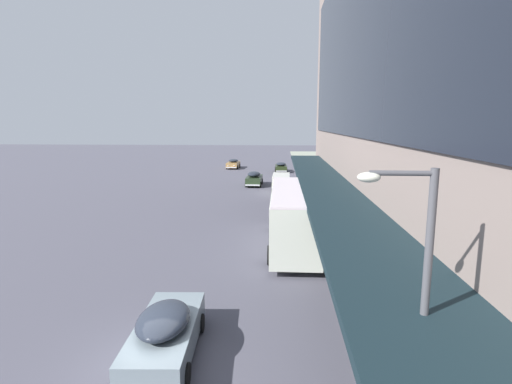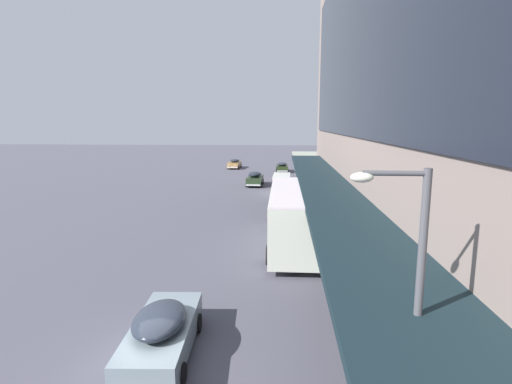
{
  "view_description": "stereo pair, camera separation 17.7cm",
  "coord_description": "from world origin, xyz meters",
  "px_view_note": "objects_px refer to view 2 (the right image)",
  "views": [
    {
      "loc": [
        3.6,
        -10.38,
        7.16
      ],
      "look_at": [
        1.68,
        20.69,
        1.76
      ],
      "focal_mm": 28.0,
      "sensor_mm": 36.0,
      "label": 1
    },
    {
      "loc": [
        3.78,
        -10.36,
        7.16
      ],
      "look_at": [
        1.68,
        20.69,
        1.76
      ],
      "focal_mm": 28.0,
      "sensor_mm": 36.0,
      "label": 2
    }
  ],
  "objects_px": {
    "sedan_far_back": "(282,167)",
    "sedan_oncoming_rear": "(291,204)",
    "sedan_lead_mid": "(162,332)",
    "vw_van": "(282,183)",
    "sedan_second_near": "(255,179)",
    "street_lamp": "(409,297)",
    "sedan_oncoming_front": "(234,164)",
    "transit_bus_kerbside_front": "(292,214)"
  },
  "relations": [
    {
      "from": "sedan_far_back",
      "to": "sedan_oncoming_rear",
      "type": "relative_size",
      "value": 0.92
    },
    {
      "from": "sedan_lead_mid",
      "to": "vw_van",
      "type": "distance_m",
      "value": 29.52
    },
    {
      "from": "sedan_oncoming_rear",
      "to": "vw_van",
      "type": "distance_m",
      "value": 9.21
    },
    {
      "from": "sedan_far_back",
      "to": "sedan_lead_mid",
      "type": "relative_size",
      "value": 0.91
    },
    {
      "from": "sedan_far_back",
      "to": "sedan_second_near",
      "type": "bearing_deg",
      "value": -103.07
    },
    {
      "from": "sedan_second_near",
      "to": "vw_van",
      "type": "xyz_separation_m",
      "value": [
        3.11,
        -5.12,
        0.28
      ]
    },
    {
      "from": "sedan_second_near",
      "to": "vw_van",
      "type": "distance_m",
      "value": 6.0
    },
    {
      "from": "sedan_lead_mid",
      "to": "vw_van",
      "type": "xyz_separation_m",
      "value": [
        3.57,
        29.3,
        0.3
      ]
    },
    {
      "from": "street_lamp",
      "to": "sedan_second_near",
      "type": "bearing_deg",
      "value": 98.51
    },
    {
      "from": "vw_van",
      "to": "street_lamp",
      "type": "relative_size",
      "value": 0.74
    },
    {
      "from": "sedan_far_back",
      "to": "sedan_oncoming_front",
      "type": "distance_m",
      "value": 8.77
    },
    {
      "from": "transit_bus_kerbside_front",
      "to": "sedan_second_near",
      "type": "relative_size",
      "value": 2.31
    },
    {
      "from": "sedan_far_back",
      "to": "street_lamp",
      "type": "xyz_separation_m",
      "value": [
        2.59,
        -51.42,
        3.07
      ]
    },
    {
      "from": "sedan_oncoming_rear",
      "to": "sedan_lead_mid",
      "type": "bearing_deg",
      "value": -102.2
    },
    {
      "from": "vw_van",
      "to": "sedan_far_back",
      "type": "bearing_deg",
      "value": 90.02
    },
    {
      "from": "vw_van",
      "to": "street_lamp",
      "type": "xyz_separation_m",
      "value": [
        2.58,
        -32.94,
        2.7
      ]
    },
    {
      "from": "sedan_oncoming_front",
      "to": "sedan_second_near",
      "type": "xyz_separation_m",
      "value": [
        4.52,
        -17.69,
        0.07
      ]
    },
    {
      "from": "sedan_far_back",
      "to": "sedan_oncoming_front",
      "type": "bearing_deg",
      "value": 150.39
    },
    {
      "from": "transit_bus_kerbside_front",
      "to": "sedan_second_near",
      "type": "height_order",
      "value": "transit_bus_kerbside_front"
    },
    {
      "from": "sedan_oncoming_front",
      "to": "sedan_second_near",
      "type": "relative_size",
      "value": 1.04
    },
    {
      "from": "sedan_lead_mid",
      "to": "vw_van",
      "type": "relative_size",
      "value": 1.08
    },
    {
      "from": "street_lamp",
      "to": "sedan_oncoming_front",
      "type": "bearing_deg",
      "value": 100.38
    },
    {
      "from": "sedan_oncoming_rear",
      "to": "sedan_far_back",
      "type": "bearing_deg",
      "value": 91.64
    },
    {
      "from": "transit_bus_kerbside_front",
      "to": "street_lamp",
      "type": "height_order",
      "value": "street_lamp"
    },
    {
      "from": "sedan_far_back",
      "to": "sedan_second_near",
      "type": "distance_m",
      "value": 13.71
    },
    {
      "from": "transit_bus_kerbside_front",
      "to": "vw_van",
      "type": "height_order",
      "value": "transit_bus_kerbside_front"
    },
    {
      "from": "sedan_oncoming_rear",
      "to": "street_lamp",
      "type": "bearing_deg",
      "value": -85.67
    },
    {
      "from": "transit_bus_kerbside_front",
      "to": "sedan_oncoming_rear",
      "type": "relative_size",
      "value": 2.07
    },
    {
      "from": "sedan_second_near",
      "to": "sedan_oncoming_front",
      "type": "bearing_deg",
      "value": 104.34
    },
    {
      "from": "vw_van",
      "to": "sedan_second_near",
      "type": "bearing_deg",
      "value": 121.25
    },
    {
      "from": "transit_bus_kerbside_front",
      "to": "vw_van",
      "type": "relative_size",
      "value": 2.22
    },
    {
      "from": "transit_bus_kerbside_front",
      "to": "sedan_oncoming_front",
      "type": "bearing_deg",
      "value": 101.55
    },
    {
      "from": "sedan_lead_mid",
      "to": "sedan_second_near",
      "type": "bearing_deg",
      "value": 89.24
    },
    {
      "from": "transit_bus_kerbside_front",
      "to": "sedan_oncoming_front",
      "type": "relative_size",
      "value": 2.23
    },
    {
      "from": "sedan_far_back",
      "to": "vw_van",
      "type": "distance_m",
      "value": 18.49
    },
    {
      "from": "sedan_far_back",
      "to": "vw_van",
      "type": "xyz_separation_m",
      "value": [
        0.01,
        -18.48,
        0.37
      ]
    },
    {
      "from": "sedan_oncoming_front",
      "to": "sedan_lead_mid",
      "type": "relative_size",
      "value": 0.92
    },
    {
      "from": "vw_van",
      "to": "street_lamp",
      "type": "distance_m",
      "value": 33.15
    },
    {
      "from": "sedan_lead_mid",
      "to": "sedan_oncoming_rear",
      "type": "xyz_separation_m",
      "value": [
        4.35,
        20.13,
        0.03
      ]
    },
    {
      "from": "transit_bus_kerbside_front",
      "to": "sedan_oncoming_front",
      "type": "distance_m",
      "value": 41.49
    },
    {
      "from": "sedan_oncoming_front",
      "to": "sedan_oncoming_rear",
      "type": "xyz_separation_m",
      "value": [
        8.42,
        -31.98,
        0.08
      ]
    },
    {
      "from": "sedan_far_back",
      "to": "sedan_oncoming_front",
      "type": "height_order",
      "value": "sedan_oncoming_front"
    }
  ]
}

